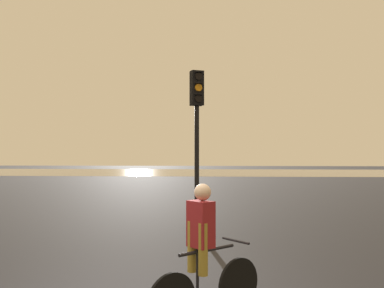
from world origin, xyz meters
TOP-DOWN VIEW (x-y plane):
  - water_strip at (0.00, 38.53)m, footprint 80.00×16.00m
  - traffic_light_center at (0.59, 5.65)m, footprint 0.39×0.41m
  - cyclist at (0.96, -0.36)m, footprint 1.28×1.19m

SIDE VIEW (x-z plane):
  - water_strip at x=0.00m, z-range 0.00..0.01m
  - cyclist at x=0.96m, z-range 0.01..1.63m
  - traffic_light_center at x=0.59m, z-range 0.82..4.93m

